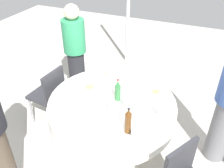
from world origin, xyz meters
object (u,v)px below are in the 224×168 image
at_px(bottle_green_right, 118,91).
at_px(wine_glass_front, 96,116).
at_px(wine_glass_outer, 111,104).
at_px(plate_north, 90,88).
at_px(wine_glass_rear, 134,132).
at_px(wine_glass_left, 160,109).
at_px(bottle_clear_inner, 64,95).
at_px(person_inner, 75,52).
at_px(bottle_brown_east, 128,121).
at_px(chair_front, 50,92).
at_px(plate_west, 156,93).
at_px(wine_glass_near, 127,101).
at_px(plate_left, 106,76).
at_px(dining_table, 112,109).

distance_m(bottle_green_right, wine_glass_front, 0.47).
height_order(wine_glass_outer, wine_glass_front, wine_glass_outer).
bearing_deg(plate_north, wine_glass_rear, -126.86).
xyz_separation_m(bottle_green_right, wine_glass_rear, (-0.51, -0.37, -0.04)).
height_order(bottle_green_right, wine_glass_left, bottle_green_right).
height_order(bottle_clear_inner, wine_glass_outer, bottle_clear_inner).
bearing_deg(person_inner, wine_glass_front, -101.62).
relative_size(bottle_brown_east, chair_front, 0.34).
relative_size(bottle_green_right, wine_glass_outer, 2.04).
bearing_deg(bottle_clear_inner, plate_west, -55.43).
relative_size(bottle_green_right, person_inner, 0.18).
xyz_separation_m(plate_north, chair_front, (-0.01, 0.63, -0.23)).
distance_m(wine_glass_near, plate_left, 0.71).
relative_size(wine_glass_near, chair_front, 0.16).
height_order(plate_left, plate_north, same).
bearing_deg(wine_glass_outer, wine_glass_rear, -128.20).
distance_m(bottle_clear_inner, wine_glass_outer, 0.54).
bearing_deg(wine_glass_outer, bottle_clear_inner, 101.12).
height_order(wine_glass_left, person_inner, person_inner).
bearing_deg(bottle_brown_east, plate_left, 35.37).
bearing_deg(bottle_green_right, chair_front, 86.54).
bearing_deg(wine_glass_front, wine_glass_rear, -96.60).
xyz_separation_m(bottle_brown_east, wine_glass_near, (0.35, 0.14, -0.04)).
distance_m(wine_glass_rear, plate_left, 1.17).
relative_size(dining_table, wine_glass_left, 10.36).
height_order(wine_glass_near, plate_left, wine_glass_near).
bearing_deg(bottle_green_right, dining_table, 115.31).
xyz_separation_m(plate_north, plate_west, (0.22, -0.79, 0.00)).
bearing_deg(person_inner, plate_north, -98.81).
xyz_separation_m(bottle_clear_inner, chair_front, (0.39, 0.52, -0.36)).
relative_size(bottle_brown_east, bottle_green_right, 1.07).
xyz_separation_m(bottle_brown_east, plate_left, (0.87, 0.62, -0.13)).
xyz_separation_m(wine_glass_near, chair_front, (0.17, 1.18, -0.32)).
height_order(bottle_clear_inner, wine_glass_rear, bottle_clear_inner).
bearing_deg(wine_glass_rear, wine_glass_left, -20.42).
relative_size(bottle_clear_inner, plate_left, 1.15).
xyz_separation_m(bottle_clear_inner, wine_glass_front, (-0.14, -0.47, -0.04)).
relative_size(plate_north, plate_west, 1.12).
distance_m(bottle_brown_east, plate_west, 0.76).
xyz_separation_m(wine_glass_rear, person_inner, (1.31, 1.40, -0.03)).
relative_size(bottle_brown_east, wine_glass_outer, 2.19).
bearing_deg(bottle_brown_east, bottle_green_right, 32.49).
bearing_deg(chair_front, wine_glass_near, -92.70).
bearing_deg(wine_glass_outer, plate_left, 27.73).
distance_m(wine_glass_near, chair_front, 1.24).
bearing_deg(plate_left, plate_west, -99.84).
height_order(bottle_brown_east, wine_glass_front, bottle_brown_east).
bearing_deg(wine_glass_left, wine_glass_near, 90.23).
bearing_deg(wine_glass_rear, plate_west, -0.68).
bearing_deg(wine_glass_outer, wine_glass_near, -50.32).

